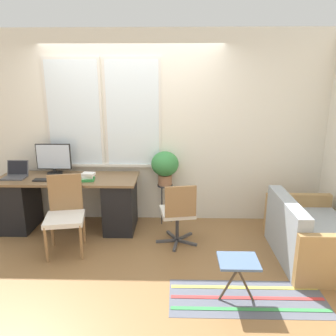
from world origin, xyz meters
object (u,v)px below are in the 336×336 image
laptop (16,174)px  desk_chair_wooden (65,212)px  book_stack (88,177)px  office_chair_swivel (178,212)px  mouse (68,179)px  folding_stool (238,264)px  monitor (54,159)px  couch_loveseat (311,237)px  keyboard (48,180)px  potted_plant (165,165)px  plant_stand (165,190)px

laptop → desk_chair_wooden: bearing=-34.5°
book_stack → office_chair_swivel: bearing=-14.3°
mouse → folding_stool: size_ratio=0.13×
monitor → folding_stool: (2.30, -1.71, -0.57)m
desk_chair_wooden → couch_loveseat: (2.92, -0.12, -0.23)m
laptop → monitor: size_ratio=0.60×
laptop → keyboard: laptop is taller
book_stack → folding_stool: 2.27m
keyboard → office_chair_swivel: 1.77m
laptop → potted_plant: potted_plant is taller
desk_chair_wooden → monitor: bearing=105.0°
couch_loveseat → keyboard: bearing=80.1°
book_stack → couch_loveseat: bearing=-12.2°
plant_stand → folding_stool: (0.74, -1.76, -0.11)m
mouse → potted_plant: (1.27, 0.36, 0.10)m
monitor → book_stack: 0.66m
desk_chair_wooden → folding_stool: (1.92, -0.92, -0.10)m
laptop → monitor: 0.53m
keyboard → plant_stand: 1.60m
keyboard → book_stack: size_ratio=2.11×
mouse → desk_chair_wooden: bearing=-79.5°
office_chair_swivel → couch_loveseat: size_ratio=0.66×
laptop → couch_loveseat: bearing=-10.5°
desk_chair_wooden → couch_loveseat: desk_chair_wooden is taller
mouse → desk_chair_wooden: (0.09, -0.47, -0.27)m
monitor → potted_plant: monitor is taller
potted_plant → folding_stool: bearing=-67.2°
keyboard → desk_chair_wooden: bearing=-52.0°
mouse → office_chair_swivel: 1.52m
monitor → couch_loveseat: size_ratio=0.39×
keyboard → mouse: mouse is taller
keyboard → office_chair_swivel: (1.72, -0.28, -0.32)m
plant_stand → potted_plant: (-0.00, 0.00, 0.37)m
mouse → book_stack: bearing=0.1°
monitor → mouse: bearing=-46.6°
folding_stool → couch_loveseat: bearing=38.8°
couch_loveseat → folding_stool: 1.29m
mouse → potted_plant: size_ratio=0.12×
monitor → mouse: monitor is taller
plant_stand → office_chair_swivel: bearing=-74.1°
desk_chair_wooden → potted_plant: 1.49m
potted_plant → couch_loveseat: bearing=-28.7°
desk_chair_wooden → laptop: bearing=134.7°
book_stack → couch_loveseat: (2.75, -0.59, -0.54)m
monitor → office_chair_swivel: monitor is taller
desk_chair_wooden → folding_stool: size_ratio=2.11×
laptop → couch_loveseat: laptop is taller
book_stack → office_chair_swivel: book_stack is taller
laptop → folding_stool: bearing=-28.6°
book_stack → mouse: bearing=-179.9°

